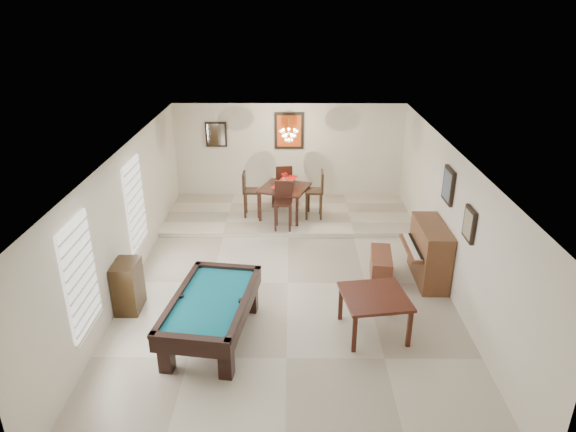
{
  "coord_description": "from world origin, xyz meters",
  "views": [
    {
      "loc": [
        0.07,
        -8.61,
        5.09
      ],
      "look_at": [
        0.0,
        0.6,
        1.15
      ],
      "focal_mm": 32.0,
      "sensor_mm": 36.0,
      "label": 1
    }
  ],
  "objects_px": {
    "flower_vase": "(285,177)",
    "dining_chair_west": "(252,194)",
    "chandelier": "(289,131)",
    "square_table": "(374,314)",
    "upright_piano": "(423,252)",
    "dining_chair_north": "(283,185)",
    "piano_bench": "(381,267)",
    "apothecary_chest": "(128,286)",
    "dining_table": "(285,199)",
    "dining_chair_east": "(314,195)",
    "pool_table": "(212,319)",
    "dining_chair_south": "(283,206)"
  },
  "relations": [
    {
      "from": "flower_vase",
      "to": "chandelier",
      "type": "relative_size",
      "value": 0.4
    },
    {
      "from": "pool_table",
      "to": "dining_chair_south",
      "type": "relative_size",
      "value": 1.96
    },
    {
      "from": "upright_piano",
      "to": "dining_chair_south",
      "type": "bearing_deg",
      "value": 142.5
    },
    {
      "from": "dining_chair_east",
      "to": "dining_table",
      "type": "bearing_deg",
      "value": -93.61
    },
    {
      "from": "apothecary_chest",
      "to": "piano_bench",
      "type": "bearing_deg",
      "value": 13.18
    },
    {
      "from": "dining_chair_west",
      "to": "dining_chair_east",
      "type": "xyz_separation_m",
      "value": [
        1.5,
        -0.09,
        0.03
      ]
    },
    {
      "from": "piano_bench",
      "to": "flower_vase",
      "type": "height_order",
      "value": "flower_vase"
    },
    {
      "from": "upright_piano",
      "to": "pool_table",
      "type": "bearing_deg",
      "value": -153.03
    },
    {
      "from": "chandelier",
      "to": "dining_table",
      "type": "bearing_deg",
      "value": -116.79
    },
    {
      "from": "chandelier",
      "to": "square_table",
      "type": "bearing_deg",
      "value": -73.52
    },
    {
      "from": "dining_chair_north",
      "to": "chandelier",
      "type": "height_order",
      "value": "chandelier"
    },
    {
      "from": "square_table",
      "to": "dining_chair_east",
      "type": "relative_size",
      "value": 0.87
    },
    {
      "from": "piano_bench",
      "to": "flower_vase",
      "type": "bearing_deg",
      "value": 123.91
    },
    {
      "from": "dining_chair_west",
      "to": "dining_table",
      "type": "bearing_deg",
      "value": -92.96
    },
    {
      "from": "dining_chair_east",
      "to": "apothecary_chest",
      "type": "bearing_deg",
      "value": -40.81
    },
    {
      "from": "piano_bench",
      "to": "flower_vase",
      "type": "distance_m",
      "value": 3.52
    },
    {
      "from": "dining_chair_east",
      "to": "dining_chair_west",
      "type": "bearing_deg",
      "value": -93.2
    },
    {
      "from": "piano_bench",
      "to": "dining_chair_east",
      "type": "xyz_separation_m",
      "value": [
        -1.2,
        2.79,
        0.43
      ]
    },
    {
      "from": "pool_table",
      "to": "dining_chair_west",
      "type": "height_order",
      "value": "dining_chair_west"
    },
    {
      "from": "dining_table",
      "to": "dining_chair_west",
      "type": "bearing_deg",
      "value": 176.75
    },
    {
      "from": "pool_table",
      "to": "upright_piano",
      "type": "relative_size",
      "value": 1.58
    },
    {
      "from": "piano_bench",
      "to": "upright_piano",
      "type": "bearing_deg",
      "value": 1.31
    },
    {
      "from": "upright_piano",
      "to": "dining_chair_north",
      "type": "relative_size",
      "value": 1.24
    },
    {
      "from": "flower_vase",
      "to": "dining_chair_west",
      "type": "distance_m",
      "value": 0.92
    },
    {
      "from": "dining_chair_south",
      "to": "chandelier",
      "type": "height_order",
      "value": "chandelier"
    },
    {
      "from": "chandelier",
      "to": "piano_bench",
      "type": "bearing_deg",
      "value": -59.22
    },
    {
      "from": "upright_piano",
      "to": "flower_vase",
      "type": "height_order",
      "value": "flower_vase"
    },
    {
      "from": "square_table",
      "to": "dining_chair_north",
      "type": "height_order",
      "value": "dining_chair_north"
    },
    {
      "from": "upright_piano",
      "to": "chandelier",
      "type": "height_order",
      "value": "chandelier"
    },
    {
      "from": "upright_piano",
      "to": "dining_chair_east",
      "type": "distance_m",
      "value": 3.41
    },
    {
      "from": "upright_piano",
      "to": "dining_chair_west",
      "type": "relative_size",
      "value": 1.24
    },
    {
      "from": "square_table",
      "to": "dining_chair_north",
      "type": "relative_size",
      "value": 0.92
    },
    {
      "from": "dining_table",
      "to": "flower_vase",
      "type": "relative_size",
      "value": 4.41
    },
    {
      "from": "pool_table",
      "to": "dining_chair_west",
      "type": "xyz_separation_m",
      "value": [
        0.3,
        4.79,
        0.31
      ]
    },
    {
      "from": "square_table",
      "to": "upright_piano",
      "type": "bearing_deg",
      "value": 55.96
    },
    {
      "from": "dining_chair_west",
      "to": "dining_chair_east",
      "type": "bearing_deg",
      "value": -93.32
    },
    {
      "from": "flower_vase",
      "to": "dining_chair_east",
      "type": "bearing_deg",
      "value": -4.01
    },
    {
      "from": "square_table",
      "to": "piano_bench",
      "type": "bearing_deg",
      "value": 77.14
    },
    {
      "from": "square_table",
      "to": "flower_vase",
      "type": "bearing_deg",
      "value": 108.28
    },
    {
      "from": "pool_table",
      "to": "upright_piano",
      "type": "bearing_deg",
      "value": 34.99
    },
    {
      "from": "pool_table",
      "to": "piano_bench",
      "type": "xyz_separation_m",
      "value": [
        3.0,
        1.91,
        -0.09
      ]
    },
    {
      "from": "square_table",
      "to": "dining_chair_west",
      "type": "xyz_separation_m",
      "value": [
        -2.31,
        4.62,
        0.32
      ]
    },
    {
      "from": "pool_table",
      "to": "upright_piano",
      "type": "xyz_separation_m",
      "value": [
        3.79,
        1.93,
        0.21
      ]
    },
    {
      "from": "upright_piano",
      "to": "piano_bench",
      "type": "height_order",
      "value": "upright_piano"
    },
    {
      "from": "upright_piano",
      "to": "apothecary_chest",
      "type": "distance_m",
      "value": 5.48
    },
    {
      "from": "square_table",
      "to": "dining_chair_north",
      "type": "distance_m",
      "value": 5.54
    },
    {
      "from": "dining_chair_west",
      "to": "chandelier",
      "type": "height_order",
      "value": "chandelier"
    },
    {
      "from": "upright_piano",
      "to": "chandelier",
      "type": "distance_m",
      "value": 4.3
    },
    {
      "from": "piano_bench",
      "to": "dining_chair_east",
      "type": "height_order",
      "value": "dining_chair_east"
    },
    {
      "from": "pool_table",
      "to": "apothecary_chest",
      "type": "relative_size",
      "value": 2.38
    }
  ]
}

